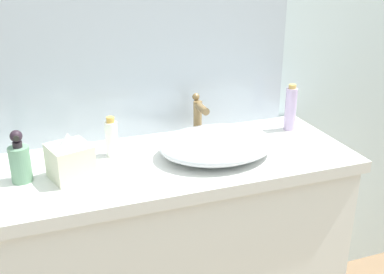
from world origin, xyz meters
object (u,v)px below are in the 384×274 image
object	(u,v)px
lotion_bottle	(112,138)
soap_dispenser	(20,161)
sink_basin	(217,144)
perfume_bottle	(291,108)
tissue_box	(70,159)

from	to	relation	value
lotion_bottle	soap_dispenser	bearing A→B (deg)	-162.03
sink_basin	perfume_bottle	distance (m)	0.40
soap_dispenser	lotion_bottle	bearing A→B (deg)	17.97
sink_basin	soap_dispenser	distance (m)	0.65
tissue_box	sink_basin	bearing A→B (deg)	0.28
perfume_bottle	tissue_box	bearing A→B (deg)	-171.14
sink_basin	tissue_box	bearing A→B (deg)	-179.72
soap_dispenser	perfume_bottle	world-z (taller)	perfume_bottle
soap_dispenser	tissue_box	bearing A→B (deg)	-10.69
soap_dispenser	sink_basin	bearing A→B (deg)	-2.24
soap_dispenser	perfume_bottle	distance (m)	1.03
sink_basin	lotion_bottle	distance (m)	0.37
soap_dispenser	perfume_bottle	xyz separation A→B (m)	(1.02, 0.11, 0.02)
soap_dispenser	lotion_bottle	world-z (taller)	soap_dispenser
soap_dispenser	perfume_bottle	bearing A→B (deg)	6.05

